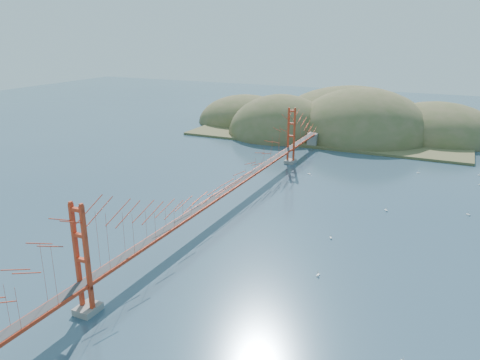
% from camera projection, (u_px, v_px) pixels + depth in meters
% --- Properties ---
extents(ground, '(320.00, 320.00, 0.00)m').
position_uv_depth(ground, '(225.00, 211.00, 72.43)').
color(ground, '#304B61').
rests_on(ground, ground).
extents(bridge, '(2.20, 94.40, 12.00)m').
position_uv_depth(bridge, '(225.00, 167.00, 70.42)').
color(bridge, gray).
rests_on(bridge, ground).
extents(far_headlands, '(84.00, 58.00, 25.00)m').
position_uv_depth(far_headlands, '(344.00, 130.00, 130.38)').
color(far_headlands, brown).
rests_on(far_headlands, ground).
extents(sailboat_12, '(0.56, 0.47, 0.65)m').
position_uv_depth(sailboat_12, '(418.00, 172.00, 91.33)').
color(sailboat_12, white).
rests_on(sailboat_12, ground).
extents(sailboat_17, '(0.59, 0.55, 0.67)m').
position_uv_depth(sailboat_17, '(479.00, 175.00, 89.83)').
color(sailboat_17, white).
rests_on(sailboat_17, ground).
extents(sailboat_8, '(0.51, 0.51, 0.56)m').
position_uv_depth(sailboat_8, '(480.00, 184.00, 84.37)').
color(sailboat_8, white).
rests_on(sailboat_8, ground).
extents(sailboat_0, '(0.57, 0.65, 0.74)m').
position_uv_depth(sailboat_0, '(318.00, 274.00, 53.48)').
color(sailboat_0, white).
rests_on(sailboat_0, ground).
extents(sailboat_16, '(0.70, 0.70, 0.73)m').
position_uv_depth(sailboat_16, '(386.00, 210.00, 72.52)').
color(sailboat_16, white).
rests_on(sailboat_16, ground).
extents(sailboat_7, '(0.67, 0.67, 0.73)m').
position_uv_depth(sailboat_7, '(468.00, 214.00, 70.84)').
color(sailboat_7, white).
rests_on(sailboat_7, ground).
extents(sailboat_1, '(0.59, 0.59, 0.65)m').
position_uv_depth(sailboat_1, '(331.00, 237.00, 63.00)').
color(sailboat_1, white).
rests_on(sailboat_1, ground).
extents(sailboat_3, '(0.63, 0.63, 0.71)m').
position_uv_depth(sailboat_3, '(309.00, 174.00, 90.56)').
color(sailboat_3, white).
rests_on(sailboat_3, ground).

